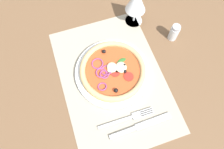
# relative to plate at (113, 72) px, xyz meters

# --- Properties ---
(ground_plane) EXTENTS (1.90, 1.40, 0.02)m
(ground_plane) POSITION_rel_plate_xyz_m (0.02, -0.01, -0.02)
(ground_plane) COLOR brown
(placemat) EXTENTS (0.49, 0.33, 0.00)m
(placemat) POSITION_rel_plate_xyz_m (0.02, -0.01, -0.01)
(placemat) COLOR #A39984
(placemat) RESTS_ON ground_plane
(plate) EXTENTS (0.25, 0.25, 0.01)m
(plate) POSITION_rel_plate_xyz_m (0.00, 0.00, 0.00)
(plate) COLOR white
(plate) RESTS_ON placemat
(pizza) EXTENTS (0.22, 0.22, 0.03)m
(pizza) POSITION_rel_plate_xyz_m (0.00, -0.00, 0.02)
(pizza) COLOR tan
(pizza) RESTS_ON plate
(fork) EXTENTS (0.02, 0.18, 0.00)m
(fork) POSITION_rel_plate_xyz_m (0.16, -0.00, -0.00)
(fork) COLOR #B2B5BA
(fork) RESTS_ON placemat
(knife) EXTENTS (0.02, 0.20, 0.01)m
(knife) POSITION_rel_plate_xyz_m (0.20, 0.03, -0.00)
(knife) COLOR #B2B5BA
(knife) RESTS_ON placemat
(wine_glass) EXTENTS (0.07, 0.07, 0.15)m
(wine_glass) POSITION_rel_plate_xyz_m (-0.19, 0.15, 0.09)
(wine_glass) COLOR silver
(wine_glass) RESTS_ON ground_plane
(pepper_shaker) EXTENTS (0.03, 0.03, 0.07)m
(pepper_shaker) POSITION_rel_plate_xyz_m (-0.07, 0.25, 0.02)
(pepper_shaker) COLOR silver
(pepper_shaker) RESTS_ON ground_plane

